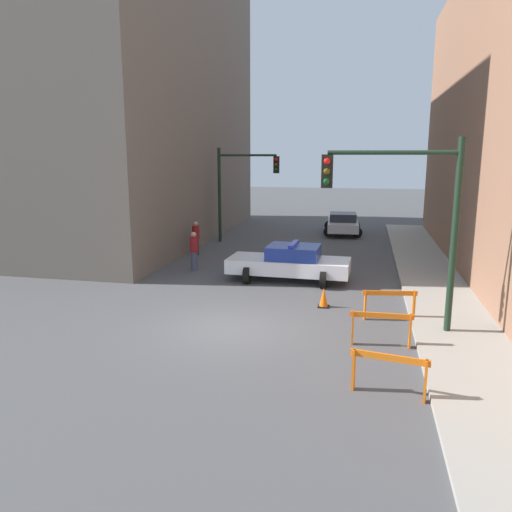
{
  "coord_description": "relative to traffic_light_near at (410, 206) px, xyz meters",
  "views": [
    {
      "loc": [
        3.55,
        -13.04,
        4.9
      ],
      "look_at": [
        -0.47,
        5.3,
        1.03
      ],
      "focal_mm": 35.0,
      "sensor_mm": 36.0,
      "label": 1
    }
  ],
  "objects": [
    {
      "name": "sidewalk_right",
      "position": [
        1.47,
        -0.82,
        -3.47
      ],
      "size": [
        2.4,
        44.0,
        0.12
      ],
      "color": "#9E998E",
      "rests_on": "ground_plane"
    },
    {
      "name": "traffic_light_near",
      "position": [
        0.0,
        0.0,
        0.0
      ],
      "size": [
        3.64,
        0.35,
        5.2
      ],
      "color": "black",
      "rests_on": "sidewalk_right"
    },
    {
      "name": "pedestrian_crossing",
      "position": [
        -8.18,
        5.81,
        -2.67
      ],
      "size": [
        0.44,
        0.44,
        1.66
      ],
      "rotation": [
        0.0,
        0.0,
        4.96
      ],
      "color": "#474C66",
      "rests_on": "ground_plane"
    },
    {
      "name": "parked_car_near",
      "position": [
        -2.49,
        17.14,
        -2.86
      ],
      "size": [
        2.45,
        4.4,
        1.31
      ],
      "rotation": [
        0.0,
        0.0,
        0.06
      ],
      "color": "silver",
      "rests_on": "ground_plane"
    },
    {
      "name": "barrier_mid",
      "position": [
        -0.64,
        -1.26,
        -2.91
      ],
      "size": [
        1.6,
        0.2,
        0.9
      ],
      "rotation": [
        0.0,
        0.0,
        0.03
      ],
      "color": "orange",
      "rests_on": "ground_plane"
    },
    {
      "name": "pedestrian_corner",
      "position": [
        -9.18,
        8.95,
        -2.67
      ],
      "size": [
        0.5,
        0.5,
        1.66
      ],
      "rotation": [
        0.0,
        0.0,
        4.14
      ],
      "color": "#382D23",
      "rests_on": "ground_plane"
    },
    {
      "name": "police_car",
      "position": [
        -3.95,
        4.98,
        -2.81
      ],
      "size": [
        4.75,
        2.45,
        1.52
      ],
      "rotation": [
        0.0,
        0.0,
        1.54
      ],
      "color": "white",
      "rests_on": "ground_plane"
    },
    {
      "name": "barrier_back",
      "position": [
        -0.34,
        0.94,
        -2.91
      ],
      "size": [
        1.59,
        0.41,
        0.9
      ],
      "rotation": [
        0.0,
        0.0,
        0.17
      ],
      "color": "orange",
      "rests_on": "ground_plane"
    },
    {
      "name": "traffic_light_far",
      "position": [
        -8.03,
        12.92,
        -0.13
      ],
      "size": [
        3.44,
        0.35,
        5.2
      ],
      "color": "black",
      "rests_on": "ground_plane"
    },
    {
      "name": "barrier_front",
      "position": [
        -0.56,
        -4.0,
        -2.91
      ],
      "size": [
        1.58,
        0.43,
        0.9
      ],
      "rotation": [
        0.0,
        0.0,
        -0.18
      ],
      "color": "orange",
      "rests_on": "ground_plane"
    },
    {
      "name": "building_corner_left",
      "position": [
        -16.73,
        13.18,
        5.12
      ],
      "size": [
        14.0,
        20.0,
        17.29
      ],
      "color": "#6B6056",
      "rests_on": "ground_plane"
    },
    {
      "name": "traffic_cone",
      "position": [
        -2.36,
        1.8,
        -3.21
      ],
      "size": [
        0.36,
        0.36,
        0.66
      ],
      "color": "black",
      "rests_on": "ground_plane"
    },
    {
      "name": "ground_plane",
      "position": [
        -4.73,
        -0.82,
        -3.53
      ],
      "size": [
        120.0,
        120.0,
        0.0
      ],
      "primitive_type": "plane",
      "color": "#4C4C4F"
    }
  ]
}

